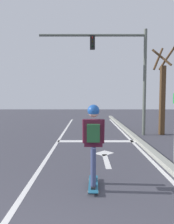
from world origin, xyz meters
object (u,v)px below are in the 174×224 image
Objects in this scene: skater at (93,134)px; traffic_signal_mast at (120,62)px; skateboard at (93,184)px; roadside_tree at (162,95)px.

traffic_signal_mast is (1.51, 6.06, 2.48)m from skater.
skater reaches higher than skateboard.
skater is (-0.00, -0.02, 1.08)m from skateboard.
skater is 6.72m from traffic_signal_mast.
skater is at bearing -92.28° from skateboard.
traffic_signal_mast is (1.51, 6.04, 3.56)m from skateboard.
roadside_tree reaches higher than skateboard.
skateboard is at bearing -104.00° from traffic_signal_mast.
skater is at bearing -103.97° from traffic_signal_mast.
skater is 7.27m from roadside_tree.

